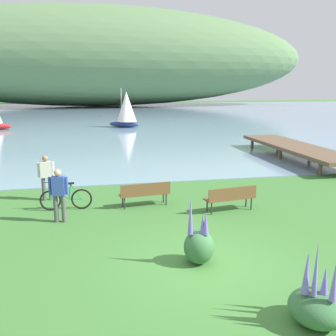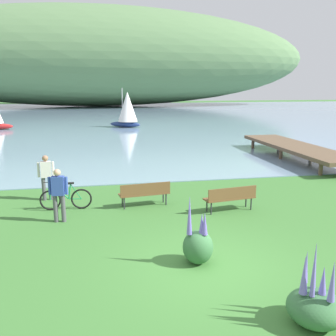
{
  "view_description": "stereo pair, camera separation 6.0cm",
  "coord_description": "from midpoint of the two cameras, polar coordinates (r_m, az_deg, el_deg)",
  "views": [
    {
      "loc": [
        -2.56,
        -7.8,
        4.2
      ],
      "look_at": [
        0.26,
        6.5,
        1.0
      ],
      "focal_mm": 39.93,
      "sensor_mm": 36.0,
      "label": 1
    },
    {
      "loc": [
        -2.5,
        -7.81,
        4.2
      ],
      "look_at": [
        0.26,
        6.5,
        1.0
      ],
      "focal_mm": 39.93,
      "sensor_mm": 36.0,
      "label": 2
    }
  ],
  "objects": [
    {
      "name": "sailboat_mid_bay",
      "position": [
        39.05,
        -6.21,
        8.95
      ],
      "size": [
        3.39,
        2.83,
        3.98
      ],
      "color": "navy",
      "rests_on": "bay_water"
    },
    {
      "name": "park_bench_near_camera",
      "position": [
        12.92,
        9.66,
        -4.33
      ],
      "size": [
        1.85,
        0.74,
        0.88
      ],
      "color": "brown",
      "rests_on": "ground"
    },
    {
      "name": "person_on_the_grass",
      "position": [
        12.12,
        -16.26,
        -3.54
      ],
      "size": [
        0.61,
        0.27,
        1.71
      ],
      "color": "#4C4C51",
      "rests_on": "ground"
    },
    {
      "name": "bicycle_leaning_near_bench",
      "position": [
        13.42,
        -15.21,
        -4.52
      ],
      "size": [
        1.77,
        0.12,
        1.01
      ],
      "color": "black",
      "rests_on": "ground"
    },
    {
      "name": "pier_dock",
      "position": [
        23.19,
        19.08,
        2.99
      ],
      "size": [
        2.4,
        10.0,
        0.8
      ],
      "color": "brown",
      "rests_on": "ground"
    },
    {
      "name": "echium_bush_beside_closest",
      "position": [
        7.58,
        21.8,
        -18.9
      ],
      "size": [
        1.02,
        1.02,
        1.51
      ],
      "color": "#386B3D",
      "rests_on": "ground"
    },
    {
      "name": "echium_bush_mid_cluster",
      "position": [
        9.18,
        4.78,
        -11.63
      ],
      "size": [
        0.74,
        0.74,
        1.73
      ],
      "color": "#386B3D",
      "rests_on": "ground"
    },
    {
      "name": "bay_water",
      "position": [
        56.02,
        -8.38,
        7.97
      ],
      "size": [
        180.0,
        80.0,
        0.04
      ],
      "primitive_type": "cube",
      "color": "#7A99B2",
      "rests_on": "ground"
    },
    {
      "name": "park_bench_further_along",
      "position": [
        13.29,
        -3.44,
        -3.71
      ],
      "size": [
        1.85,
        0.7,
        0.88
      ],
      "color": "brown",
      "rests_on": "ground"
    },
    {
      "name": "ground_plane",
      "position": [
        9.22,
        6.49,
        -14.81
      ],
      "size": [
        200.0,
        200.0,
        0.0
      ],
      "primitive_type": "plane",
      "color": "#3D7533"
    },
    {
      "name": "distant_hillside",
      "position": [
        82.77,
        -10.88,
        16.32
      ],
      "size": [
        91.91,
        28.0,
        20.31
      ],
      "primitive_type": "ellipsoid",
      "color": "#567A4C",
      "rests_on": "bay_water"
    },
    {
      "name": "person_at_shoreline",
      "position": [
        14.61,
        -17.98,
        -0.97
      ],
      "size": [
        0.61,
        0.26,
        1.71
      ],
      "color": "#4C4C51",
      "rests_on": "ground"
    }
  ]
}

